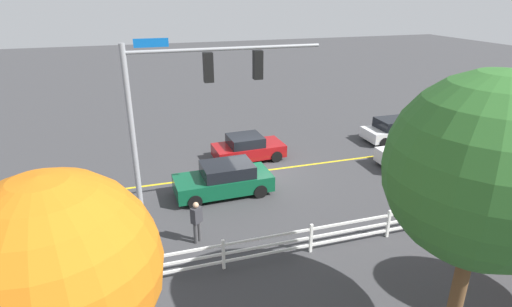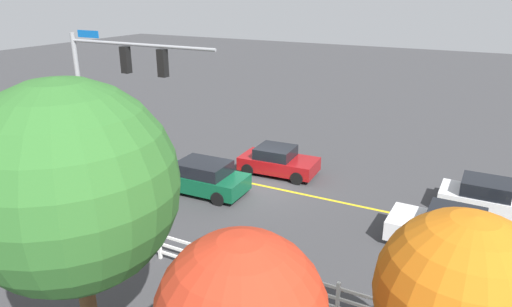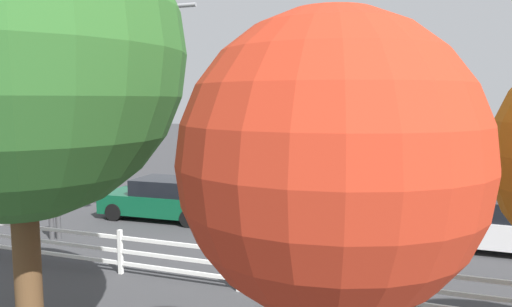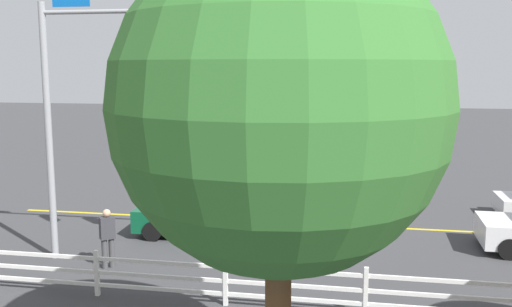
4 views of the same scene
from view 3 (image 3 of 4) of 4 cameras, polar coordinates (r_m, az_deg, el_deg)
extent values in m
plane|color=#38383A|center=(19.14, -2.17, -6.92)|extent=(120.00, 120.00, 0.00)
cube|color=gold|center=(18.07, 9.78, -7.82)|extent=(28.00, 0.16, 0.01)
cylinder|color=gray|center=(17.91, -26.75, 3.39)|extent=(0.20, 0.20, 7.37)
cylinder|color=gray|center=(15.83, -18.61, 15.74)|extent=(6.78, 0.12, 0.12)
cube|color=#0C59B2|center=(17.48, -25.33, 15.48)|extent=(1.10, 0.03, 0.28)
cube|color=black|center=(16.16, -20.46, 13.32)|extent=(0.32, 0.28, 1.00)
sphere|color=red|center=(16.32, -20.16, 14.39)|extent=(0.17, 0.17, 0.17)
sphere|color=orange|center=(16.27, -20.11, 13.28)|extent=(0.17, 0.17, 0.17)
sphere|color=#148C19|center=(16.24, -20.07, 12.16)|extent=(0.17, 0.17, 0.17)
cube|color=black|center=(15.09, -15.18, 14.01)|extent=(0.32, 0.28, 1.00)
sphere|color=red|center=(15.26, -14.88, 15.15)|extent=(0.17, 0.17, 0.17)
sphere|color=orange|center=(15.22, -14.84, 13.96)|extent=(0.17, 0.17, 0.17)
sphere|color=#148C19|center=(15.18, -14.81, 12.76)|extent=(0.17, 0.17, 0.17)
cube|color=silver|center=(15.95, 25.28, -8.11)|extent=(4.25, 2.03, 0.74)
cube|color=black|center=(15.82, 26.16, -5.83)|extent=(1.96, 1.79, 0.57)
cylinder|color=black|center=(15.08, 19.98, -9.76)|extent=(0.64, 0.23, 0.64)
cylinder|color=black|center=(16.84, 20.11, -8.07)|extent=(0.64, 0.23, 0.64)
cube|color=maroon|center=(20.61, -0.08, -4.37)|extent=(4.00, 2.09, 0.67)
cube|color=black|center=(20.56, -0.60, -2.68)|extent=(1.92, 1.80, 0.54)
cylinder|color=black|center=(21.17, 4.09, -4.75)|extent=(0.65, 0.25, 0.64)
cylinder|color=black|center=(19.46, 2.89, -5.74)|extent=(0.65, 0.25, 0.64)
cylinder|color=black|center=(21.90, -2.72, -4.36)|extent=(0.65, 0.25, 0.64)
cylinder|color=black|center=(20.26, -4.44, -5.26)|extent=(0.65, 0.25, 0.64)
cube|color=#0C4C2D|center=(18.30, -11.07, -5.80)|extent=(4.53, 2.07, 0.73)
cube|color=black|center=(18.07, -10.50, -3.85)|extent=(2.37, 1.81, 0.57)
cylinder|color=black|center=(18.40, -16.61, -6.72)|extent=(0.65, 0.24, 0.64)
cylinder|color=black|center=(19.88, -13.62, -5.65)|extent=(0.65, 0.24, 0.64)
cylinder|color=black|center=(16.89, -8.03, -7.69)|extent=(0.65, 0.24, 0.64)
cylinder|color=black|center=(18.49, -5.53, -6.41)|extent=(0.65, 0.24, 0.64)
cube|color=silver|center=(19.81, 27.84, -5.62)|extent=(3.95, 1.89, 0.64)
cube|color=black|center=(19.67, 27.37, -3.85)|extent=(1.94, 1.69, 0.60)
cylinder|color=black|center=(20.56, 23.78, -5.62)|extent=(0.64, 0.22, 0.64)
cylinder|color=black|center=(18.86, 24.09, -6.70)|extent=(0.64, 0.22, 0.64)
cylinder|color=#3F3F42|center=(16.66, -23.24, -7.99)|extent=(0.16, 0.16, 0.85)
cylinder|color=#3F3F42|center=(16.64, -22.55, -7.97)|extent=(0.16, 0.16, 0.85)
cube|color=#333338|center=(16.49, -23.01, -5.50)|extent=(0.47, 0.45, 0.62)
sphere|color=tan|center=(16.41, -23.07, -4.07)|extent=(0.22, 0.22, 0.22)
cube|color=white|center=(10.65, 14.96, -15.01)|extent=(0.10, 0.10, 1.15)
cube|color=white|center=(11.35, -2.09, -13.41)|extent=(0.10, 0.10, 1.15)
cube|color=white|center=(12.86, -15.91, -11.24)|extent=(0.10, 0.10, 1.15)
cube|color=white|center=(14.94, -26.21, -9.18)|extent=(0.10, 0.10, 1.15)
cube|color=white|center=(11.23, -2.09, -11.61)|extent=(26.00, 0.06, 0.09)
cube|color=white|center=(11.34, -2.09, -13.29)|extent=(26.00, 0.06, 0.09)
cube|color=white|center=(11.46, -2.08, -14.80)|extent=(26.00, 0.06, 0.09)
cylinder|color=brown|center=(7.87, -25.51, -14.75)|extent=(0.37, 0.37, 3.34)
sphere|color=#2D6628|center=(7.40, -26.81, 10.74)|extent=(4.63, 4.63, 4.63)
sphere|color=#B22D19|center=(4.68, 8.86, -1.10)|extent=(2.98, 2.98, 2.98)
camera|label=1|loc=(13.68, -78.36, 20.26)|focal=28.33mm
camera|label=2|loc=(5.18, 139.50, 57.03)|focal=32.10mm
camera|label=4|loc=(5.08, -101.88, 12.08)|focal=39.79mm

